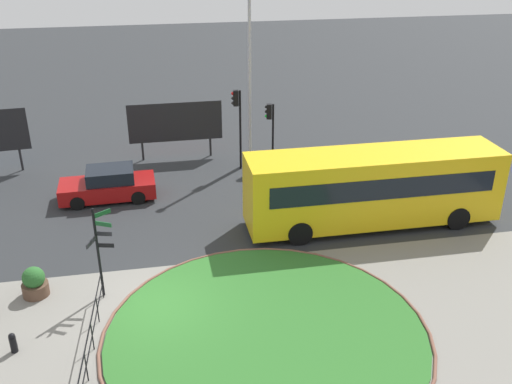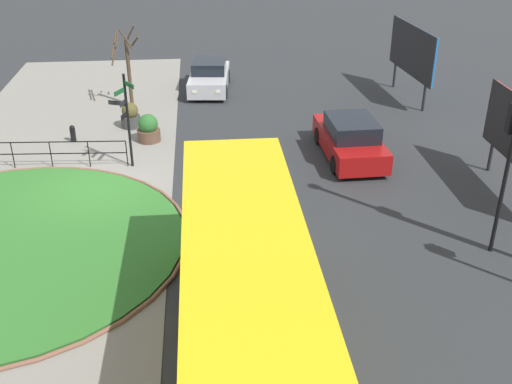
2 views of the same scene
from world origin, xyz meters
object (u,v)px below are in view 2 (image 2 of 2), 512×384
signpost_directional (126,114)px  bollard_foreground (73,133)px  street_tree_bare (127,65)px  planter_kerbside (130,116)px  car_far_lane (350,139)px  planter_near_signpost (148,129)px  bus_yellow (249,319)px  billboard_left (412,51)px  traffic_light_far (509,147)px  car_near_lane (209,76)px

signpost_directional → bollard_foreground: bearing=-136.4°
bollard_foreground → street_tree_bare: size_ratio=0.20×
planter_kerbside → car_far_lane: bearing=65.5°
planter_near_signpost → planter_kerbside: size_ratio=1.05×
bus_yellow → planter_kerbside: 15.30m
bollard_foreground → billboard_left: (-3.94, 14.52, 1.85)m
signpost_directional → planter_near_signpost: (-2.36, 0.49, -1.51)m
signpost_directional → traffic_light_far: traffic_light_far is taller
car_far_lane → billboard_left: bearing=-35.5°
traffic_light_far → street_tree_bare: 17.03m
car_far_lane → street_tree_bare: (-6.52, -8.48, 1.16)m
street_tree_bare → car_far_lane: bearing=52.5°
planter_near_signpost → planter_kerbside: planter_near_signpost is taller
signpost_directional → traffic_light_far: 12.16m
traffic_light_far → planter_near_signpost: 13.37m
bollard_foreground → billboard_left: billboard_left is taller
signpost_directional → bollard_foreground: signpost_directional is taller
car_far_lane → planter_kerbside: 9.05m
billboard_left → signpost_directional: bearing=-66.4°
planter_kerbside → traffic_light_far: bearing=46.3°
bus_yellow → planter_kerbside: (-14.81, -3.63, -1.25)m
billboard_left → car_near_lane: bearing=-107.8°
street_tree_bare → bollard_foreground: bearing=-23.9°
bus_yellow → car_near_lane: 19.53m
traffic_light_far → billboard_left: bearing=-3.6°
car_far_lane → street_tree_bare: bearing=50.6°
car_near_lane → street_tree_bare: bearing=-56.2°
car_near_lane → planter_near_signpost: 6.75m
signpost_directional → billboard_left: signpost_directional is taller
bus_yellow → bollard_foreground: bearing=-157.0°
traffic_light_far → planter_kerbside: traffic_light_far is taller
car_far_lane → traffic_light_far: (6.48, 2.46, 2.35)m
billboard_left → car_far_lane: bearing=-38.3°
bus_yellow → planter_kerbside: size_ratio=10.11×
traffic_light_far → planter_near_signpost: size_ratio=3.80×
planter_kerbside → car_near_lane: bearing=144.6°
traffic_light_far → car_far_lane: bearing=24.9°
street_tree_bare → planter_kerbside: bearing=5.3°
car_near_lane → planter_near_signpost: car_near_lane is taller
bollard_foreground → street_tree_bare: bearing=156.1°
car_near_lane → traffic_light_far: (14.93, 7.35, 2.39)m
signpost_directional → traffic_light_far: size_ratio=0.81×
car_far_lane → traffic_light_far: 7.32m
bus_yellow → planter_near_signpost: bus_yellow is taller
car_near_lane → billboard_left: size_ratio=0.90×
bollard_foreground → car_far_lane: bearing=77.0°
traffic_light_far → billboard_left: size_ratio=0.89×
bus_yellow → traffic_light_far: bearing=122.9°
street_tree_bare → billboard_left: bearing=89.1°
signpost_directional → planter_kerbside: bearing=-175.0°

